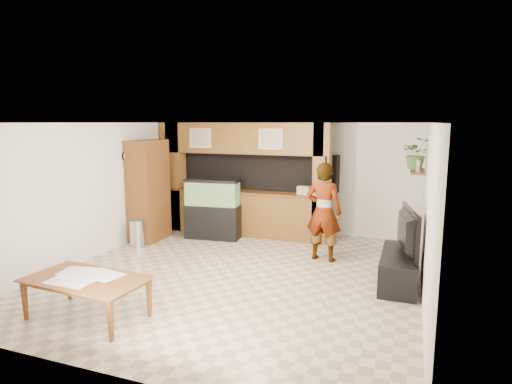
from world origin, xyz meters
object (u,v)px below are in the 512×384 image
at_px(pantry_cabinet, 148,191).
at_px(dining_table, 86,299).
at_px(television, 401,231).
at_px(person, 324,212).
at_px(aquarium, 213,210).

bearing_deg(pantry_cabinet, dining_table, -68.06).
distance_m(television, person, 1.62).
bearing_deg(dining_table, aquarium, 95.84).
bearing_deg(television, aquarium, 59.65).
relative_size(person, dining_table, 1.17).
bearing_deg(pantry_cabinet, aquarium, 24.50).
bearing_deg(person, pantry_cabinet, 6.19).
relative_size(pantry_cabinet, television, 1.73).
bearing_deg(dining_table, television, 39.02).
bearing_deg(dining_table, person, 58.77).
distance_m(pantry_cabinet, aquarium, 1.48).
xyz_separation_m(aquarium, television, (4.07, -1.46, 0.22)).
distance_m(aquarium, person, 2.75).
height_order(aquarium, television, aquarium).
height_order(pantry_cabinet, aquarium, pantry_cabinet).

